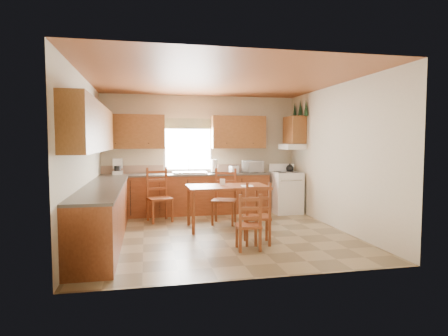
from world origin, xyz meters
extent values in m
plane|color=olive|center=(0.00, 0.00, 0.00)|extent=(4.50, 4.50, 0.00)
plane|color=#98522C|center=(0.00, 0.00, 2.70)|extent=(4.50, 4.50, 0.00)
plane|color=beige|center=(-2.25, 0.00, 1.35)|extent=(4.50, 4.50, 0.00)
plane|color=beige|center=(2.25, 0.00, 1.35)|extent=(4.50, 4.50, 0.00)
plane|color=beige|center=(0.00, 2.25, 1.35)|extent=(4.50, 4.50, 0.00)
plane|color=beige|center=(0.00, -2.25, 1.35)|extent=(4.50, 4.50, 0.00)
cube|color=brown|center=(-0.38, 1.95, 0.44)|extent=(3.75, 0.60, 0.88)
cube|color=brown|center=(-1.95, -0.15, 0.44)|extent=(0.60, 3.60, 0.88)
cube|color=#4F4840|center=(-0.38, 1.95, 0.90)|extent=(3.75, 0.63, 0.04)
cube|color=#4F4840|center=(-1.95, -0.15, 0.90)|extent=(0.63, 3.60, 0.04)
cube|color=#987761|center=(-0.38, 2.24, 1.01)|extent=(3.75, 0.01, 0.18)
cube|color=brown|center=(-1.55, 2.08, 1.85)|extent=(1.41, 0.33, 0.75)
cube|color=brown|center=(0.86, 2.08, 1.85)|extent=(1.25, 0.33, 0.75)
cube|color=brown|center=(-2.08, -0.15, 1.85)|extent=(0.33, 3.60, 0.75)
cube|color=brown|center=(2.08, 1.65, 1.90)|extent=(0.33, 0.62, 0.62)
cube|color=silver|center=(2.03, 1.65, 1.52)|extent=(0.44, 0.62, 0.12)
cube|color=silver|center=(-0.30, 2.22, 1.55)|extent=(1.13, 0.02, 1.18)
cube|color=white|center=(-0.30, 2.21, 1.55)|extent=(1.05, 0.01, 1.10)
cube|color=#465F33|center=(-0.30, 2.19, 2.05)|extent=(1.19, 0.01, 0.24)
cube|color=silver|center=(-0.30, 1.95, 0.94)|extent=(0.75, 0.45, 0.04)
cone|color=#14341B|center=(2.21, 1.33, 2.38)|extent=(0.22, 0.22, 0.36)
cone|color=#14341B|center=(2.21, 1.65, 2.42)|extent=(0.22, 0.22, 0.36)
cone|color=#14341B|center=(2.21, 1.97, 2.38)|extent=(0.22, 0.22, 0.36)
cube|color=silver|center=(1.88, 1.62, 0.46)|extent=(0.64, 0.66, 0.92)
cube|color=silver|center=(-1.87, 2.00, 1.09)|extent=(0.22, 0.26, 0.33)
cylinder|color=white|center=(0.27, 1.97, 1.07)|extent=(0.16, 0.16, 0.31)
cube|color=silver|center=(0.73, 1.95, 1.00)|extent=(0.23, 0.19, 0.16)
imported|color=silver|center=(1.17, 1.95, 1.06)|extent=(0.50, 0.39, 0.27)
cube|color=brown|center=(0.24, 0.42, 0.40)|extent=(1.51, 0.86, 0.81)
cube|color=brown|center=(0.47, -0.75, 0.50)|extent=(0.48, 0.46, 0.99)
cube|color=brown|center=(0.24, -1.05, 0.43)|extent=(0.38, 0.36, 0.86)
cube|color=brown|center=(-0.99, 1.26, 0.55)|extent=(0.56, 0.54, 1.09)
cube|color=brown|center=(0.25, 0.77, 0.54)|extent=(0.58, 0.57, 1.09)
cube|color=white|center=(0.59, 0.30, 0.81)|extent=(0.26, 0.32, 0.00)
cube|color=white|center=(0.16, 0.47, 0.87)|extent=(0.10, 0.05, 0.13)
camera|label=1|loc=(-1.25, -6.43, 1.63)|focal=30.00mm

